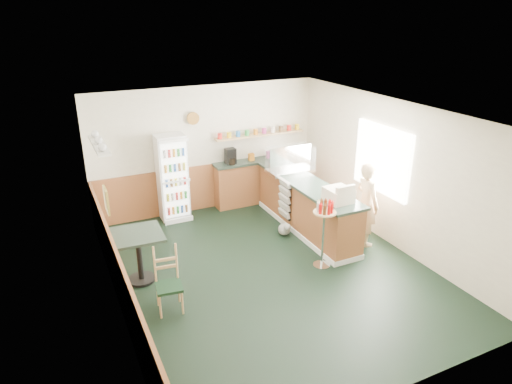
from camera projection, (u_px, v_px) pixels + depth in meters
ground at (270, 270)px, 7.79m from camera, size 6.00×6.00×0.00m
room_envelope at (240, 175)px, 7.74m from camera, size 5.04×6.02×2.72m
service_counter at (306, 208)px, 9.05m from camera, size 0.68×3.01×1.01m
back_counter at (261, 178)px, 10.40m from camera, size 2.24×0.42×1.69m
drinks_fridge at (173, 178)px, 9.40m from camera, size 0.60×0.52×1.81m
display_case at (290, 160)px, 9.32m from camera, size 0.95×0.49×0.54m
cash_register at (338, 195)px, 7.94m from camera, size 0.43×0.45×0.24m
shopkeeper at (367, 204)px, 8.40m from camera, size 0.41×0.55×1.61m
condiment_stand at (324, 223)px, 7.61m from camera, size 0.38×0.38×1.20m
newspaper_rack at (285, 199)px, 9.06m from camera, size 0.09×0.40×0.80m
cafe_table at (138, 248)px, 7.27m from camera, size 0.82×0.82×0.86m
cafe_chair at (167, 277)px, 6.64m from camera, size 0.41×0.41×1.00m
dog_doorstop at (285, 229)px, 8.93m from camera, size 0.24×0.31×0.29m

